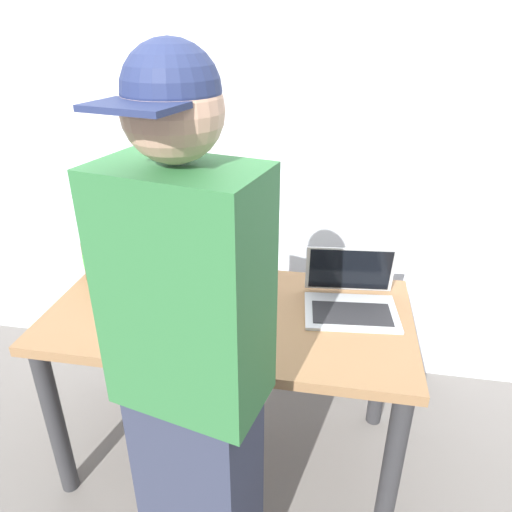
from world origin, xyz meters
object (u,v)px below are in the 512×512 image
Objects in this scene: beer_bottle_dark at (103,267)px; beer_bottle_brown at (91,257)px; beer_bottle_amber at (138,261)px; laptop at (351,296)px; beer_bottle_green at (120,267)px; coffee_mug at (155,333)px; person_figure at (194,387)px.

beer_bottle_dark is 0.12m from beer_bottle_brown.
beer_bottle_amber is at bearing 23.69° from beer_bottle_dark.
beer_bottle_brown is at bearing 174.97° from beer_bottle_amber.
beer_bottle_brown is (-0.09, 0.08, 0.00)m from beer_bottle_dark.
laptop is 1.12m from beer_bottle_brown.
beer_bottle_amber is (0.04, 0.07, -0.00)m from beer_bottle_green.
beer_bottle_green is 2.56× the size of coffee_mug.
person_figure reaches higher than beer_bottle_green.
coffee_mug is (0.26, -0.32, -0.07)m from beer_bottle_green.
beer_bottle_amber is 0.45m from coffee_mug.
beer_bottle_green is 0.08m from beer_bottle_amber.
person_figure is (-0.43, -0.71, 0.10)m from laptop.
person_figure reaches higher than beer_bottle_brown.
beer_bottle_green is at bearing -176.70° from laptop.
beer_bottle_green reaches higher than beer_bottle_brown.
laptop is 1.25× the size of beer_bottle_green.
beer_bottle_amber is 0.87m from person_figure.
beer_bottle_brown is at bearing 140.93° from beer_bottle_dark.
beer_bottle_dark is 0.14m from beer_bottle_amber.
beer_bottle_dark is at bearing -177.79° from laptop.
beer_bottle_amber reaches higher than beer_bottle_green.
laptop is at bearing 3.30° from beer_bottle_green.
beer_bottle_brown is at bearing 132.68° from person_figure.
laptop is at bearing 2.21° from beer_bottle_dark.
beer_bottle_dark is 0.90m from person_figure.
laptop is 0.84m from person_figure.
beer_bottle_dark is at bearing -39.07° from beer_bottle_brown.
person_figure reaches higher than beer_bottle_amber.
beer_bottle_brown is at bearing 137.21° from coffee_mug.
coffee_mug is at bearing -50.54° from beer_bottle_green.
beer_bottle_dark is at bearing 131.57° from person_figure.
beer_bottle_amber is at bearing 119.12° from coffee_mug.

